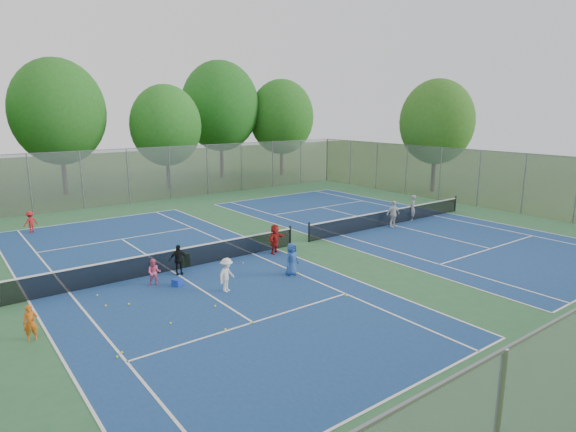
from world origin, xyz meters
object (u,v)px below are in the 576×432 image
(net_left, at_px, (171,261))
(net_right, at_px, (392,217))
(instructor, at_px, (412,208))
(ball_crate, at_px, (177,283))
(ball_hopper, at_px, (185,260))

(net_left, bearing_deg, net_right, 0.00)
(net_left, xyz_separation_m, instructor, (15.87, 0.00, 0.35))
(net_left, relative_size, ball_crate, 38.46)
(ball_crate, bearing_deg, net_right, 7.11)
(net_left, bearing_deg, ball_hopper, 18.79)
(ball_hopper, bearing_deg, net_right, -1.15)
(net_left, distance_m, ball_crate, 1.92)
(net_left, xyz_separation_m, ball_hopper, (0.78, 0.27, -0.16))
(net_left, bearing_deg, instructor, 0.00)
(instructor, bearing_deg, net_left, -39.29)
(ball_crate, height_order, instructor, instructor)
(instructor, bearing_deg, ball_crate, -32.99)
(ball_hopper, bearing_deg, net_left, -161.21)
(net_left, relative_size, net_right, 1.00)
(net_right, height_order, instructor, instructor)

